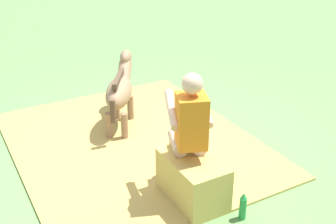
{
  "coord_description": "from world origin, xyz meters",
  "views": [
    {
      "loc": [
        -4.17,
        1.99,
        2.7
      ],
      "look_at": [
        -0.23,
        -0.22,
        0.55
      ],
      "focal_mm": 45.82,
      "sensor_mm": 36.0,
      "label": 1
    }
  ],
  "objects": [
    {
      "name": "person_seated",
      "position": [
        -1.0,
        -0.02,
        0.75
      ],
      "size": [
        0.72,
        0.56,
        1.36
      ],
      "color": "#D8AD8C",
      "rests_on": "ground"
    },
    {
      "name": "hay_patch",
      "position": [
        0.17,
        0.06,
        0.01
      ],
      "size": [
        3.41,
        2.83,
        0.02
      ],
      "primitive_type": "cube",
      "color": "tan",
      "rests_on": "ground"
    },
    {
      "name": "hay_bale",
      "position": [
        -1.16,
        0.02,
        0.24
      ],
      "size": [
        0.74,
        0.45,
        0.48
      ],
      "primitive_type": "cube",
      "color": "tan",
      "rests_on": "ground"
    },
    {
      "name": "ground_plane",
      "position": [
        0.0,
        0.0,
        0.0
      ],
      "size": [
        24.0,
        24.0,
        0.0
      ],
      "primitive_type": "plane",
      "color": "#608C4C"
    },
    {
      "name": "pony_standing",
      "position": [
        0.71,
        -0.01,
        0.53
      ],
      "size": [
        1.19,
        0.88,
        0.89
      ],
      "color": "#8C6B4C",
      "rests_on": "ground"
    },
    {
      "name": "soda_bottle",
      "position": [
        -1.65,
        -0.24,
        0.14
      ],
      "size": [
        0.07,
        0.07,
        0.3
      ],
      "color": "#268C3F",
      "rests_on": "ground"
    }
  ]
}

